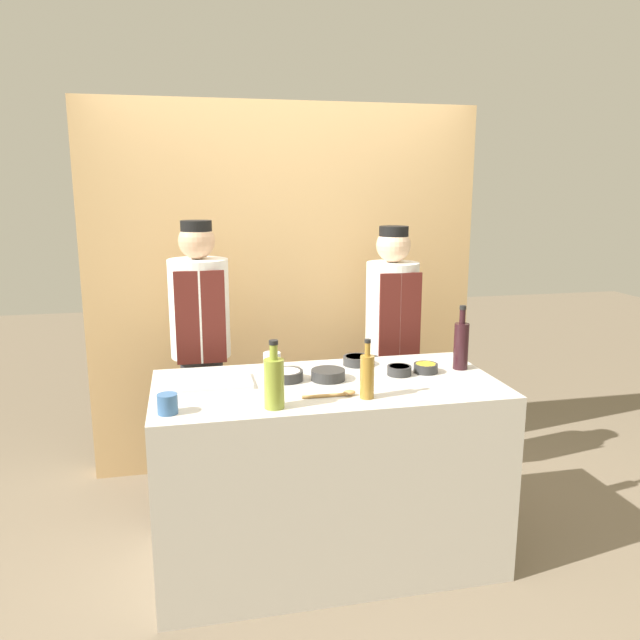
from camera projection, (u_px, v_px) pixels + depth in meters
The scene contains 17 objects.
ground_plane at pixel (327, 555), 3.24m from camera, with size 14.00×14.00×0.00m, color #756651.
cabinet_wall at pixel (285, 289), 4.18m from camera, with size 2.56×0.18×2.40m.
counter at pixel (327, 472), 3.14m from camera, with size 1.68×0.81×0.94m.
sauce_bowl_brown at pixel (399, 370), 3.16m from camera, with size 0.12×0.12×0.05m.
sauce_bowl_white at pixel (286, 375), 3.08m from camera, with size 0.17×0.17×0.05m.
sauce_bowl_orange at pixel (357, 360), 3.34m from camera, with size 0.15×0.15×0.05m.
sauce_bowl_purple at pixel (328, 374), 3.08m from camera, with size 0.17×0.17×0.05m.
sauce_bowl_yellow at pixel (426, 368), 3.20m from camera, with size 0.12×0.12×0.05m.
cutting_board at pixel (212, 382), 3.02m from camera, with size 0.38×0.25×0.02m.
bottle_oil at pixel (274, 382), 2.67m from camera, with size 0.09×0.09×0.30m.
bottle_vinegar at pixel (367, 375), 2.80m from camera, with size 0.06×0.06×0.27m.
bottle_wine at pixel (461, 344), 3.25m from camera, with size 0.08×0.08×0.34m.
cup_blue at pixel (168, 404), 2.62m from camera, with size 0.09×0.09×0.09m.
cup_steel at pixel (272, 361), 3.24m from camera, with size 0.09×0.09×0.09m.
wooden_spoon at pixel (336, 394), 2.84m from camera, with size 0.25×0.04×0.03m.
chef_left at pixel (201, 354), 3.63m from camera, with size 0.34×0.34×1.69m.
chef_right at pixel (391, 346), 3.88m from camera, with size 0.32×0.32×1.64m.
Camera 1 is at (-0.66, -2.83, 1.88)m, focal length 35.00 mm.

